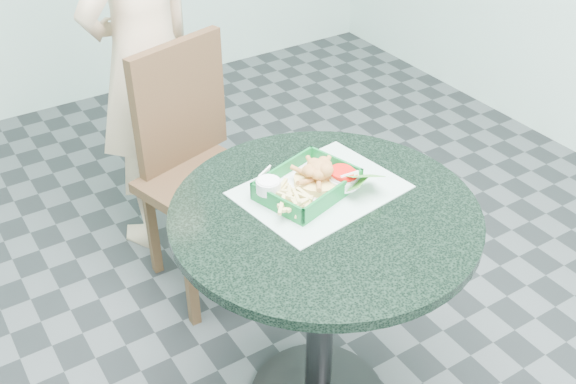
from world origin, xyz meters
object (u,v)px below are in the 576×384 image
cafe_table (323,264)px  food_basket (307,194)px  dining_chair (195,155)px  sauce_ramekin (266,185)px  crab_sandwich (320,181)px  diner_person (144,51)px

cafe_table → food_basket: (0.00, 0.09, 0.19)m
dining_chair → sauce_ramekin: (-0.08, -0.64, 0.27)m
cafe_table → crab_sandwich: 0.24m
food_basket → cafe_table: bearing=-91.8°
food_basket → diner_person: bearing=91.8°
cafe_table → crab_sandwich: bearing=63.8°
dining_chair → cafe_table: bearing=-104.8°
diner_person → crab_sandwich: 1.05m
dining_chair → food_basket: dining_chair is taller
crab_sandwich → sauce_ramekin: 0.15m
crab_sandwich → food_basket: bearing=165.3°
crab_sandwich → cafe_table: bearing=-116.2°
dining_chair → food_basket: (0.02, -0.69, 0.23)m
food_basket → sauce_ramekin: sauce_ramekin is taller
dining_chair → sauce_ramekin: dining_chair is taller
food_basket → crab_sandwich: bearing=-14.7°
cafe_table → sauce_ramekin: size_ratio=12.51×
food_basket → crab_sandwich: (0.04, -0.01, 0.03)m
cafe_table → food_basket: 0.21m
diner_person → food_basket: size_ratio=6.45×
diner_person → sauce_ramekin: (-0.07, -0.99, -0.01)m
crab_sandwich → diner_person: bearing=93.7°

